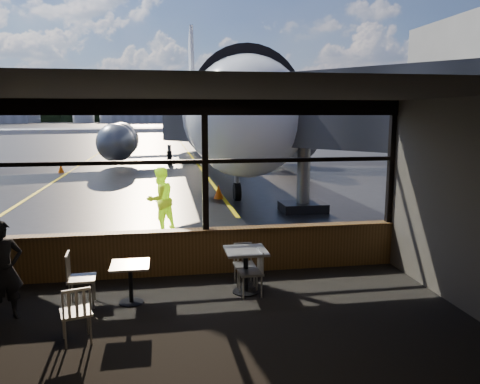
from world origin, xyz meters
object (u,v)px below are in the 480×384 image
object	(u,v)px
cafe_table_mid	(131,284)
cone_wing	(61,168)
chair_near_e	(250,273)
chair_mid_s	(76,313)
chair_near_n	(244,265)
jet_bridge	(300,141)
chair_mid_w	(82,279)
cafe_table_near	(246,271)
airliner	(207,73)
passenger	(3,271)
ground_crew	(160,199)
cone_nose	(219,192)

from	to	relation	value
cafe_table_mid	cone_wing	distance (m)	20.11
chair_near_e	chair_mid_s	bearing A→B (deg)	111.64
chair_near_n	cone_wing	world-z (taller)	chair_near_n
jet_bridge	chair_mid_w	world-z (taller)	jet_bridge
cafe_table_near	chair_mid_s	bearing A→B (deg)	-151.87
airliner	passenger	distance (m)	23.57
cafe_table_mid	chair_mid_s	distance (m)	1.46
ground_crew	cone_nose	world-z (taller)	ground_crew
passenger	cone_nose	distance (m)	11.21
jet_bridge	chair_near_n	distance (m)	7.28
chair_near_e	cafe_table_mid	bearing A→B (deg)	86.37
cafe_table_near	chair_near_e	size ratio (longest dim) A/B	0.95
cafe_table_near	cone_wing	xyz separation A→B (m)	(-7.00, 19.33, -0.17)
ground_crew	chair_near_n	bearing A→B (deg)	70.45
airliner	passenger	bearing A→B (deg)	-103.02
chair_mid_w	cone_nose	bearing A→B (deg)	156.39
chair_near_e	cone_nose	world-z (taller)	chair_near_e
cafe_table_near	ground_crew	bearing A→B (deg)	107.12
cafe_table_mid	chair_near_e	bearing A→B (deg)	-0.40
cafe_table_near	passenger	bearing A→B (deg)	-172.86
cafe_table_mid	cone_nose	bearing A→B (deg)	74.48
airliner	cafe_table_near	xyz separation A→B (m)	(-1.50, -21.90, -5.36)
chair_near_e	chair_near_n	xyz separation A→B (m)	(-0.02, 0.50, -0.02)
cafe_table_near	chair_mid_w	bearing A→B (deg)	-177.42
chair_mid_s	ground_crew	world-z (taller)	ground_crew
airliner	cafe_table_mid	distance (m)	22.98
chair_near_e	passenger	bearing A→B (deg)	91.42
cafe_table_near	chair_near_e	bearing A→B (deg)	-73.25
chair_mid_w	cone_wing	size ratio (longest dim) A/B	2.02
cone_wing	chair_mid_w	bearing A→B (deg)	-77.92
passenger	airliner	bearing A→B (deg)	42.68
chair_near_e	chair_near_n	distance (m)	0.50
cafe_table_near	cafe_table_mid	distance (m)	2.04
cafe_table_mid	passenger	bearing A→B (deg)	-169.91
jet_bridge	chair_mid_s	size ratio (longest dim) A/B	12.48
chair_near_e	chair_near_n	world-z (taller)	chair_near_e
jet_bridge	cafe_table_mid	xyz separation A→B (m)	(-5.03, -6.84, -2.02)
chair_near_e	ground_crew	size ratio (longest dim) A/B	0.48
cafe_table_mid	ground_crew	size ratio (longest dim) A/B	0.39
chair_mid_w	ground_crew	bearing A→B (deg)	161.51
airliner	chair_mid_w	bearing A→B (deg)	-100.52
cafe_table_mid	ground_crew	distance (m)	5.13
chair_mid_w	passenger	xyz separation A→B (m)	(-1.10, -0.37, 0.33)
chair_mid_w	ground_crew	world-z (taller)	ground_crew
chair_mid_s	ground_crew	distance (m)	6.50
jet_bridge	cone_nose	bearing A→B (deg)	127.18
passenger	chair_near_e	bearing A→B (deg)	-29.04
chair_mid_s	chair_mid_w	distance (m)	1.33
cone_wing	jet_bridge	bearing A→B (deg)	-51.69
chair_mid_w	chair_near_n	bearing A→B (deg)	95.32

